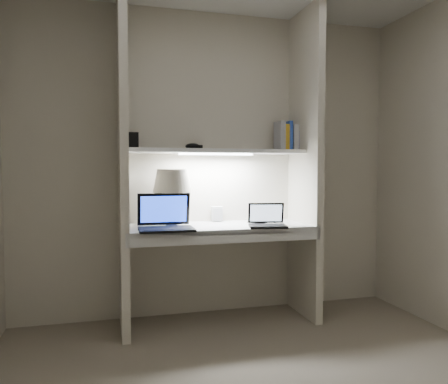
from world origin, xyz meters
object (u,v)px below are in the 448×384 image
object	(u,v)px
table_lamp	(172,188)
laptop_netbook	(267,221)
laptop_main	(165,221)
book_row	(289,137)
speaker	(217,214)

from	to	relation	value
table_lamp	laptop_netbook	size ratio (longest dim) A/B	1.35
table_lamp	laptop_main	world-z (taller)	table_lamp
table_lamp	laptop_main	distance (m)	0.31
laptop_main	book_row	xyz separation A→B (m)	(1.09, 0.27, 0.65)
table_lamp	laptop_main	bearing A→B (deg)	-112.82
table_lamp	speaker	world-z (taller)	table_lamp
table_lamp	speaker	distance (m)	0.49
speaker	book_row	bearing A→B (deg)	-0.31
laptop_netbook	book_row	world-z (taller)	book_row
laptop_netbook	table_lamp	bearing A→B (deg)	174.33
speaker	book_row	size ratio (longest dim) A/B	0.52
table_lamp	laptop_netbook	xyz separation A→B (m)	(0.69, -0.24, -0.25)
table_lamp	book_row	size ratio (longest dim) A/B	1.80
table_lamp	laptop_netbook	bearing A→B (deg)	-19.02
table_lamp	laptop_main	xyz separation A→B (m)	(-0.08, -0.19, -0.24)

